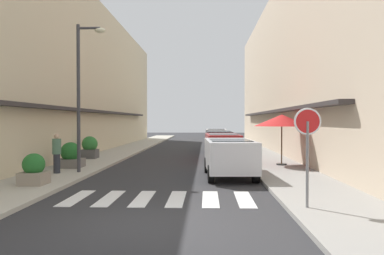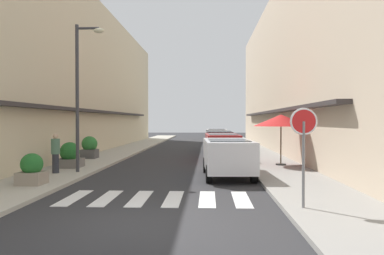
{
  "view_description": "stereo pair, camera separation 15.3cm",
  "coord_description": "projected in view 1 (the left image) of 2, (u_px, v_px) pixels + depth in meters",
  "views": [
    {
      "loc": [
        1.31,
        -7.81,
        2.19
      ],
      "look_at": [
        0.37,
        16.46,
        1.76
      ],
      "focal_mm": 34.77,
      "sensor_mm": 36.0,
      "label": 1
    },
    {
      "loc": [
        1.46,
        -7.81,
        2.19
      ],
      "look_at": [
        0.37,
        16.46,
        1.76
      ],
      "focal_mm": 34.77,
      "sensor_mm": 36.0,
      "label": 2
    }
  ],
  "objects": [
    {
      "name": "cafe_umbrella",
      "position": [
        282.0,
        121.0,
        17.46
      ],
      "size": [
        2.58,
        2.58,
        2.38
      ],
      "color": "#262626",
      "rests_on": "sidewalk_right"
    },
    {
      "name": "street_lamp",
      "position": [
        83.0,
        83.0,
        15.02
      ],
      "size": [
        1.19,
        0.28,
        5.97
      ],
      "color": "#38383D",
      "rests_on": "sidewalk_left"
    },
    {
      "name": "ground_plane",
      "position": [
        186.0,
        154.0,
        24.38
      ],
      "size": [
        90.74,
        90.74,
        0.0
      ],
      "primitive_type": "plane",
      "color": "#2B2B2D"
    },
    {
      "name": "parked_car_far",
      "position": [
        219.0,
        139.0,
        26.48
      ],
      "size": [
        1.84,
        4.16,
        1.47
      ],
      "color": "black",
      "rests_on": "ground_plane"
    },
    {
      "name": "building_row_left",
      "position": [
        66.0,
        78.0,
        25.68
      ],
      "size": [
        5.5,
        39.12,
        10.32
      ],
      "color": "beige",
      "rests_on": "ground_plane"
    },
    {
      "name": "crosswalk",
      "position": [
        160.0,
        199.0,
        10.45
      ],
      "size": [
        5.2,
        2.2,
        0.01
      ],
      "color": "silver",
      "rests_on": "ground_plane"
    },
    {
      "name": "parked_car_distant",
      "position": [
        216.0,
        135.0,
        33.35
      ],
      "size": [
        1.94,
        4.33,
        1.47
      ],
      "color": "silver",
      "rests_on": "ground_plane"
    },
    {
      "name": "planter_corner",
      "position": [
        34.0,
        170.0,
        12.11
      ],
      "size": [
        0.8,
        0.8,
        1.02
      ],
      "color": "gray",
      "rests_on": "sidewalk_left"
    },
    {
      "name": "planter_far",
      "position": [
        90.0,
        147.0,
        20.6
      ],
      "size": [
        0.86,
        0.86,
        1.23
      ],
      "color": "#4C4C4C",
      "rests_on": "sidewalk_left"
    },
    {
      "name": "building_row_right",
      "position": [
        312.0,
        71.0,
        25.02
      ],
      "size": [
        5.5,
        39.12,
        11.1
      ],
      "color": "#C6B299",
      "rests_on": "ground_plane"
    },
    {
      "name": "pedestrian_walking_near",
      "position": [
        57.0,
        153.0,
        14.72
      ],
      "size": [
        0.34,
        0.34,
        1.57
      ],
      "rotation": [
        0.0,
        0.0,
        3.24
      ],
      "color": "#282B33",
      "rests_on": "sidewalk_left"
    },
    {
      "name": "parked_car_mid",
      "position": [
        222.0,
        143.0,
        20.93
      ],
      "size": [
        1.95,
        4.56,
        1.47
      ],
      "color": "maroon",
      "rests_on": "ground_plane"
    },
    {
      "name": "sidewalk_left",
      "position": [
        117.0,
        153.0,
        24.56
      ],
      "size": [
        2.65,
        57.74,
        0.12
      ],
      "primitive_type": "cube",
      "color": "#ADA899",
      "rests_on": "ground_plane"
    },
    {
      "name": "round_street_sign",
      "position": [
        308.0,
        131.0,
        8.86
      ],
      "size": [
        0.65,
        0.07,
        2.39
      ],
      "color": "slate",
      "rests_on": "sidewalk_right"
    },
    {
      "name": "sidewalk_right",
      "position": [
        256.0,
        154.0,
        24.2
      ],
      "size": [
        2.65,
        57.74,
        0.12
      ],
      "primitive_type": "cube",
      "color": "gray",
      "rests_on": "ground_plane"
    },
    {
      "name": "planter_midblock",
      "position": [
        71.0,
        156.0,
        16.56
      ],
      "size": [
        1.04,
        1.04,
        1.13
      ],
      "color": "slate",
      "rests_on": "sidewalk_left"
    },
    {
      "name": "parked_car_near",
      "position": [
        229.0,
        154.0,
        14.38
      ],
      "size": [
        1.97,
        4.03,
        1.47
      ],
      "color": "silver",
      "rests_on": "ground_plane"
    }
  ]
}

